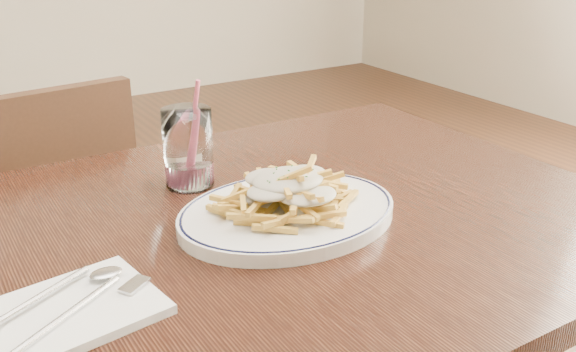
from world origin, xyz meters
TOP-DOWN VIEW (x-y plane):
  - table at (0.00, 0.00)m, footprint 1.20×0.80m
  - chair_far at (-0.16, 0.64)m, footprint 0.44×0.44m
  - fries_plate at (0.08, -0.02)m, footprint 0.34×0.30m
  - loaded_fries at (0.08, -0.02)m, footprint 0.24×0.22m
  - napkin at (-0.27, -0.10)m, footprint 0.24×0.17m
  - cutlery at (-0.27, -0.09)m, footprint 0.19×0.16m
  - water_glass at (0.01, 0.18)m, footprint 0.08×0.08m

SIDE VIEW (x-z plane):
  - chair_far at x=-0.16m, z-range 0.06..0.90m
  - table at x=0.00m, z-range 0.30..1.05m
  - napkin at x=-0.27m, z-range 0.75..0.76m
  - fries_plate at x=0.08m, z-range 0.75..0.77m
  - cutlery at x=-0.27m, z-range 0.76..0.77m
  - loaded_fries at x=0.08m, z-range 0.77..0.83m
  - water_glass at x=0.01m, z-range 0.72..0.89m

